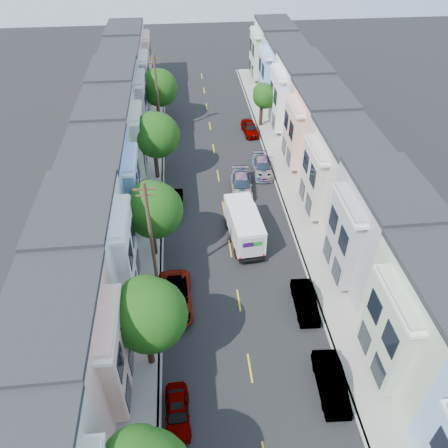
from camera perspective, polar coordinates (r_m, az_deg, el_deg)
name	(u,v)px	position (r m, az deg, el deg)	size (l,w,h in m)	color
ground	(239,300)	(34.64, 1.94, -9.95)	(160.00, 160.00, 0.00)	black
road_slab	(221,191)	(45.81, -0.44, 4.31)	(12.00, 70.00, 0.02)	black
curb_left	(163,194)	(45.72, -8.02, 3.90)	(0.30, 70.00, 0.15)	gray
curb_right	(278,187)	(46.61, 7.01, 4.77)	(0.30, 70.00, 0.15)	gray
sidewalk_left	(150,195)	(45.81, -9.65, 3.79)	(2.60, 70.00, 0.15)	gray
sidewalk_right	(290,187)	(46.89, 8.57, 4.84)	(2.60, 70.00, 0.15)	gray
centerline	(221,191)	(45.81, -0.44, 4.30)	(0.12, 70.00, 0.01)	gold
townhouse_row_left	(113,197)	(46.33, -14.32, 3.38)	(5.00, 70.00, 8.50)	beige
townhouse_row_right	(325,185)	(47.95, 13.00, 4.95)	(5.00, 70.00, 8.50)	beige
tree_b	(149,315)	(27.72, -9.82, -11.68)	(4.70, 4.70, 7.30)	black
tree_c	(153,210)	(35.70, -9.22, 1.77)	(4.69, 4.69, 7.16)	black
tree_d	(156,136)	(45.92, -8.87, 11.35)	(4.70, 4.70, 7.47)	black
tree_e	(159,88)	(58.50, -8.55, 17.17)	(4.70, 4.70, 7.04)	black
tree_far_r	(264,97)	(57.33, 5.28, 16.23)	(3.10, 3.10, 5.60)	black
utility_pole_near	(151,239)	(32.37, -9.46, -2.00)	(1.60, 0.26, 10.00)	#42301E
utility_pole_far	(158,97)	(54.72, -8.66, 16.12)	(1.60, 0.26, 10.00)	#42301E
fedex_truck	(244,225)	(38.67, 2.64, -0.10)	(2.49, 6.46, 3.10)	silver
lead_sedan	(241,185)	(45.47, 2.28, 5.14)	(2.15, 5.11, 1.53)	black
parked_left_b	(177,412)	(28.92, -6.11, -23.23)	(1.51, 3.95, 1.28)	black
parked_left_c	(175,298)	(33.97, -6.39, -9.58)	(2.56, 5.55, 1.54)	gray
parked_left_d	(174,204)	(43.06, -6.61, 2.63)	(1.54, 4.36, 1.45)	#592712
parked_right_a	(331,383)	(30.37, 13.81, -19.49)	(1.60, 4.55, 1.52)	#5E6061
parked_right_b	(305,302)	(34.16, 10.54, -9.95)	(1.50, 4.26, 1.42)	white
parked_right_c	(262,167)	(48.65, 5.01, 7.42)	(1.99, 4.73, 1.42)	black
parked_right_d	(250,128)	(56.62, 3.40, 12.38)	(1.73, 4.51, 1.46)	#081939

